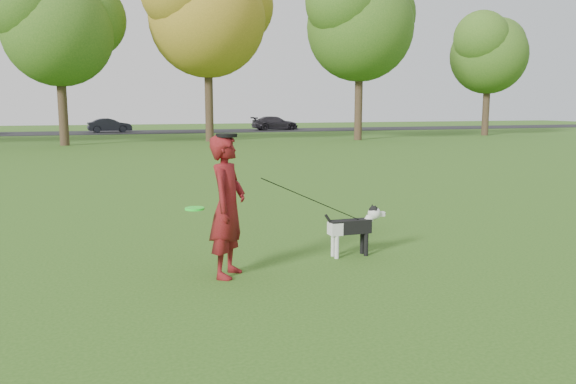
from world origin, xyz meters
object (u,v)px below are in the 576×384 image
object	(u,v)px
dog	(355,225)
car_right	(275,123)
man	(228,206)
car_mid	(110,125)

from	to	relation	value
dog	car_right	distance (m)	41.31
dog	man	bearing A→B (deg)	-169.16
man	car_right	size ratio (longest dim) A/B	0.43
dog	car_right	size ratio (longest dim) A/B	0.23
man	car_right	bearing A→B (deg)	14.41
car_mid	dog	bearing A→B (deg)	177.38
car_mid	car_right	size ratio (longest dim) A/B	0.82
man	dog	size ratio (longest dim) A/B	1.86
car_mid	man	bearing A→B (deg)	174.66
man	dog	bearing A→B (deg)	-46.49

